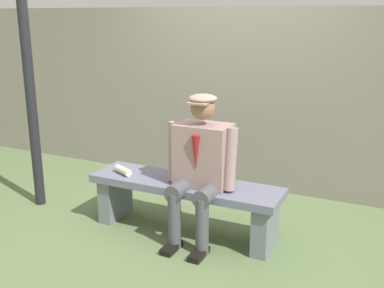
% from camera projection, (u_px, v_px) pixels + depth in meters
% --- Properties ---
extents(ground_plane, '(30.00, 30.00, 0.00)m').
position_uv_depth(ground_plane, '(185.00, 231.00, 4.19)').
color(ground_plane, '#576C43').
extents(bench, '(1.74, 0.46, 0.49)m').
position_uv_depth(bench, '(185.00, 196.00, 4.10)').
color(bench, slate).
rests_on(bench, ground).
extents(seated_man, '(0.63, 0.63, 1.28)m').
position_uv_depth(seated_man, '(201.00, 161.00, 3.87)').
color(seated_man, gray).
rests_on(seated_man, ground).
extents(rolled_magazine, '(0.21, 0.15, 0.07)m').
position_uv_depth(rolled_magazine, '(123.00, 170.00, 4.24)').
color(rolled_magazine, beige).
rests_on(rolled_magazine, bench).
extents(stadium_wall, '(12.00, 0.24, 1.98)m').
position_uv_depth(stadium_wall, '(242.00, 99.00, 5.18)').
color(stadium_wall, gray).
rests_on(stadium_wall, ground).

